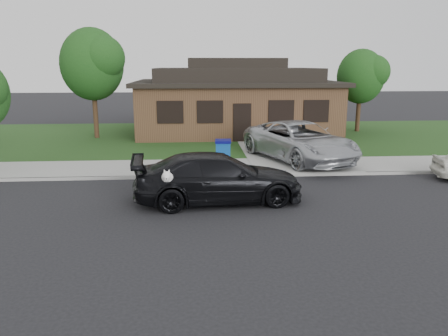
{
  "coord_description": "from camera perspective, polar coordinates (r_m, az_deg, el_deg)",
  "views": [
    {
      "loc": [
        1.28,
        -13.29,
        4.37
      ],
      "look_at": [
        2.24,
        0.49,
        1.1
      ],
      "focal_mm": 35.0,
      "sensor_mm": 36.0,
      "label": 1
    }
  ],
  "objects": [
    {
      "name": "recycling_bin",
      "position": [
        18.83,
        -0.12,
        2.03
      ],
      "size": [
        0.71,
        0.74,
        1.11
      ],
      "rotation": [
        0.0,
        0.0,
        -0.06
      ],
      "color": "navy",
      "rests_on": "sidewalk"
    },
    {
      "name": "minivan",
      "position": [
        20.1,
        9.85,
        3.49
      ],
      "size": [
        4.94,
        6.86,
        1.73
      ],
      "primitive_type": "imported",
      "rotation": [
        0.0,
        0.0,
        0.37
      ],
      "color": "#ADB0B5",
      "rests_on": "driveway"
    },
    {
      "name": "curb",
      "position": [
        17.38,
        -8.1,
        -1.18
      ],
      "size": [
        60.0,
        0.12,
        0.12
      ],
      "primitive_type": "cube",
      "color": "gray",
      "rests_on": "ground"
    },
    {
      "name": "lawn",
      "position": [
        26.67,
        -6.72,
        3.94
      ],
      "size": [
        60.0,
        13.0,
        0.13
      ],
      "primitive_type": "cube",
      "color": "#193814",
      "rests_on": "ground"
    },
    {
      "name": "ground",
      "position": [
        14.05,
        -9.06,
        -4.98
      ],
      "size": [
        120.0,
        120.0,
        0.0
      ],
      "primitive_type": "plane",
      "color": "black",
      "rests_on": "ground"
    },
    {
      "name": "sedan",
      "position": [
        14.16,
        -0.8,
        -1.31
      ],
      "size": [
        5.66,
        2.82,
        1.59
      ],
      "rotation": [
        0.0,
        0.0,
        1.66
      ],
      "color": "black",
      "rests_on": "ground"
    },
    {
      "name": "tree_0",
      "position": [
        26.76,
        -16.56,
        13.02
      ],
      "size": [
        3.78,
        3.6,
        6.34
      ],
      "color": "#332114",
      "rests_on": "ground"
    },
    {
      "name": "sidewalk",
      "position": [
        18.83,
        -7.79,
        -0.04
      ],
      "size": [
        60.0,
        3.0,
        0.12
      ],
      "primitive_type": "cube",
      "color": "gray",
      "rests_on": "ground"
    },
    {
      "name": "tree_1",
      "position": [
        29.75,
        17.76,
        11.44
      ],
      "size": [
        3.15,
        3.0,
        5.25
      ],
      "color": "#332114",
      "rests_on": "ground"
    },
    {
      "name": "house",
      "position": [
        28.5,
        1.5,
        8.82
      ],
      "size": [
        12.6,
        8.6,
        4.65
      ],
      "color": "#422B1C",
      "rests_on": "ground"
    },
    {
      "name": "driveway",
      "position": [
        24.15,
        7.34,
        2.95
      ],
      "size": [
        4.5,
        13.0,
        0.14
      ],
      "primitive_type": "cube",
      "color": "gray",
      "rests_on": "ground"
    }
  ]
}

